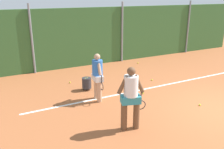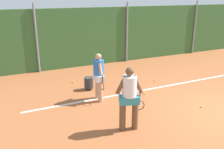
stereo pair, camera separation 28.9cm
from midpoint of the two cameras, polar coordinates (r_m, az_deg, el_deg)
name	(u,v)px [view 2 (the right image)]	position (r m, az deg, el deg)	size (l,w,h in m)	color
ground_plane	(184,90)	(10.16, 17.12, -3.48)	(27.83, 27.83, 0.00)	#A85B33
hedge_fence_backdrop	(125,34)	(13.73, 3.74, 9.31)	(16.59, 0.25, 2.98)	#386633
fence_post_left	(37,39)	(12.03, -16.51, 7.94)	(0.10, 0.10, 3.24)	gray
fence_post_center	(127,32)	(13.56, 4.10, 9.75)	(0.10, 0.10, 3.24)	gray
fence_post_right	(195,28)	(16.40, 19.17, 10.29)	(0.10, 0.10, 3.24)	gray
court_baseline_paint	(173,85)	(10.60, 14.83, -2.32)	(12.13, 0.10, 0.01)	white
player_foreground_near	(129,96)	(6.64, 5.32, -4.93)	(0.82, 0.46, 1.82)	brown
player_midcourt	(99,75)	(8.52, -2.15, -0.02)	(0.36, 0.79, 1.70)	tan
ball_hopper	(89,83)	(9.69, -4.58, -1.89)	(0.36, 0.36, 0.51)	#2D2D33
tennis_ball_0	(145,94)	(9.39, 8.53, -4.42)	(0.07, 0.07, 0.07)	#CCDB33
tennis_ball_1	(202,106)	(8.85, 21.03, -6.97)	(0.07, 0.07, 0.07)	#CCDB33
tennis_ball_2	(142,63)	(13.41, 7.71, 2.60)	(0.07, 0.07, 0.07)	#CCDB33
tennis_ball_3	(155,80)	(10.85, 10.74, -1.38)	(0.07, 0.07, 0.07)	#CCDB33
tennis_ball_5	(73,82)	(10.61, -8.34, -1.69)	(0.07, 0.07, 0.07)	#CCDB33
tennis_ball_8	(100,77)	(11.17, -2.12, -0.48)	(0.07, 0.07, 0.07)	#CCDB33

